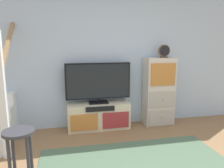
{
  "coord_description": "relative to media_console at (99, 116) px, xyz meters",
  "views": [
    {
      "loc": [
        -0.88,
        -1.74,
        1.63
      ],
      "look_at": [
        -0.13,
        1.78,
        0.95
      ],
      "focal_mm": 34.77,
      "sensor_mm": 36.0,
      "label": 1
    }
  ],
  "objects": [
    {
      "name": "desk_clock",
      "position": [
        1.29,
        -0.0,
        1.22
      ],
      "size": [
        0.23,
        0.08,
        0.25
      ],
      "color": "#4C3823",
      "rests_on": "side_cabinet"
    },
    {
      "name": "media_console",
      "position": [
        0.0,
        0.0,
        0.0
      ],
      "size": [
        1.18,
        0.38,
        0.5
      ],
      "color": "beige",
      "rests_on": "ground_plane"
    },
    {
      "name": "back_wall",
      "position": [
        0.3,
        0.27,
        1.1
      ],
      "size": [
        6.4,
        0.12,
        2.7
      ],
      "primitive_type": "cube",
      "color": "#A8BCD1",
      "rests_on": "ground_plane"
    },
    {
      "name": "television",
      "position": [
        0.0,
        0.02,
        0.66
      ],
      "size": [
        1.22,
        0.22,
        0.77
      ],
      "color": "black",
      "rests_on": "media_console"
    },
    {
      "name": "bar_stool_near",
      "position": [
        -1.11,
        -1.58,
        0.27
      ],
      "size": [
        0.34,
        0.34,
        0.71
      ],
      "color": "#333338",
      "rests_on": "ground_plane"
    },
    {
      "name": "side_cabinet",
      "position": [
        1.22,
        0.01,
        0.42
      ],
      "size": [
        0.58,
        0.38,
        1.35
      ],
      "color": "beige",
      "rests_on": "ground_plane"
    }
  ]
}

